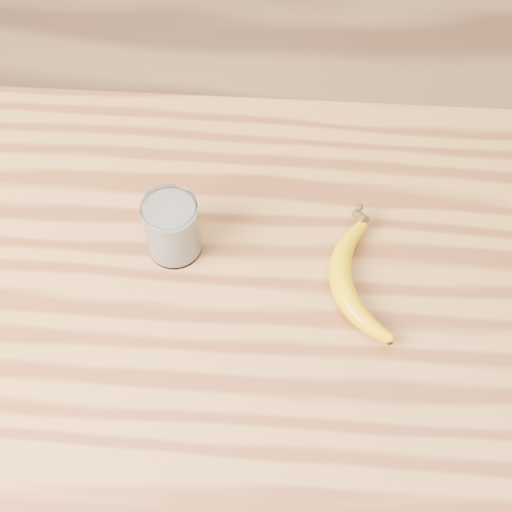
{
  "coord_description": "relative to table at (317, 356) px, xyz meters",
  "views": [
    {
      "loc": [
        -0.06,
        -0.46,
        1.75
      ],
      "look_at": [
        -0.1,
        0.07,
        0.93
      ],
      "focal_mm": 50.0,
      "sensor_mm": 36.0,
      "label": 1
    }
  ],
  "objects": [
    {
      "name": "banana",
      "position": [
        0.02,
        0.04,
        0.15
      ],
      "size": [
        0.14,
        0.28,
        0.03
      ],
      "primitive_type": null,
      "rotation": [
        0.0,
        0.0,
        0.18
      ],
      "color": "#DDA700",
      "rests_on": "table"
    },
    {
      "name": "room",
      "position": [
        0.0,
        0.0,
        0.58
      ],
      "size": [
        4.04,
        4.04,
        2.7
      ],
      "color": "#996F46",
      "rests_on": "ground"
    },
    {
      "name": "table",
      "position": [
        0.0,
        0.0,
        0.0
      ],
      "size": [
        1.2,
        0.8,
        0.9
      ],
      "color": "#AA6F37",
      "rests_on": "ground"
    },
    {
      "name": "smoothie_glass",
      "position": [
        -0.21,
        0.1,
        0.18
      ],
      "size": [
        0.08,
        0.08,
        0.1
      ],
      "color": "white",
      "rests_on": "table"
    }
  ]
}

